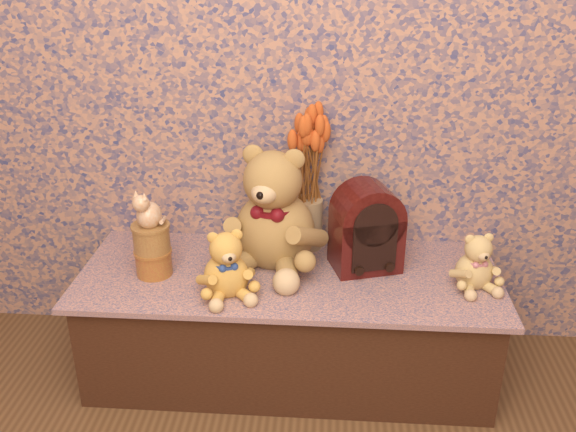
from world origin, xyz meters
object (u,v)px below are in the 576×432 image
Objects in this scene: cathedral_radio at (367,226)px; teddy_small at (476,258)px; teddy_large at (275,201)px; biscuit_tin_lower at (154,262)px; teddy_medium at (226,260)px; ceramic_vase at (307,223)px; cat_figurine at (148,207)px.

teddy_small is at bearing -33.70° from cathedral_radio.
teddy_large reaches higher than biscuit_tin_lower.
teddy_large is 0.70m from teddy_small.
teddy_medium is 0.43m from ceramic_vase.
biscuit_tin_lower is 0.90× the size of cat_figurine.
ceramic_vase is at bearing 128.18° from cathedral_radio.
teddy_medium is at bearing -21.03° from biscuit_tin_lower.
teddy_small is 1.10m from cat_figurine.
cat_figurine is (-0.27, 0.10, 0.13)m from teddy_medium.
ceramic_vase is (-0.57, 0.25, -0.01)m from teddy_small.
teddy_large is 0.43m from cat_figurine.
ceramic_vase is (-0.21, 0.15, -0.06)m from cathedral_radio.
teddy_large reaches higher than cat_figurine.
teddy_large is at bearing 41.87° from cat_figurine.
teddy_medium is 1.29× the size of ceramic_vase.
teddy_medium is 0.32m from cat_figurine.
teddy_large is 1.90× the size of teddy_medium.
biscuit_tin_lower is at bearing 0.00° from cat_figurine.
teddy_large is 2.45× the size of ceramic_vase.
cathedral_radio is 0.26m from ceramic_vase.
teddy_large is at bearing 16.95° from biscuit_tin_lower.
teddy_large is 0.29m from teddy_medium.
cathedral_radio is 0.75m from cat_figurine.
ceramic_vase is at bearing 33.97° from teddy_medium.
teddy_medium is at bearing -124.87° from ceramic_vase.
teddy_small is 0.62m from ceramic_vase.
cathedral_radio is 2.30× the size of cat_figurine.
teddy_large is 0.47m from biscuit_tin_lower.
cathedral_radio is at bearing 149.04° from teddy_small.
ceramic_vase is 1.40× the size of cat_figurine.
teddy_large reaches higher than ceramic_vase.
biscuit_tin_lower is 0.21m from cat_figurine.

